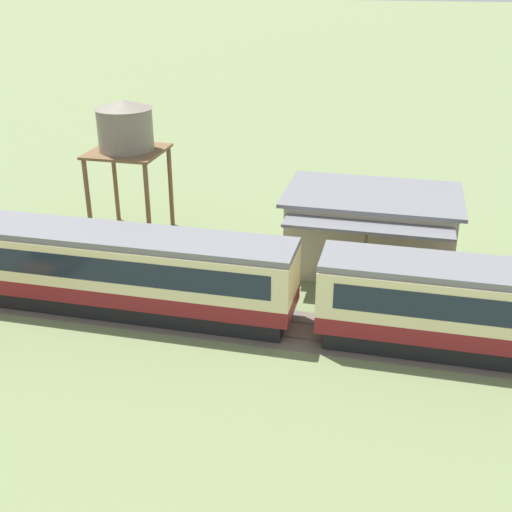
# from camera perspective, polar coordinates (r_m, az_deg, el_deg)

# --- Properties ---
(passenger_train) EXTENTS (100.06, 3.17, 4.12)m
(passenger_train) POSITION_cam_1_polar(r_m,az_deg,el_deg) (31.95, -13.09, -0.90)
(passenger_train) COLOR maroon
(passenger_train) RESTS_ON ground_plane
(station_building) EXTENTS (9.52, 7.50, 4.34)m
(station_building) POSITION_cam_1_polar(r_m,az_deg,el_deg) (36.24, 10.14, 2.34)
(station_building) COLOR #BCB293
(station_building) RESTS_ON ground_plane
(water_tower) EXTENTS (4.33, 4.33, 8.43)m
(water_tower) POSITION_cam_1_polar(r_m,az_deg,el_deg) (39.68, -11.54, 10.90)
(water_tower) COLOR brown
(water_tower) RESTS_ON ground_plane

